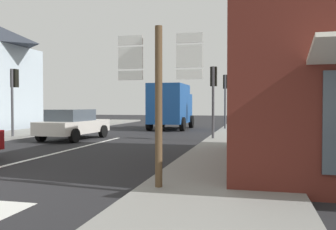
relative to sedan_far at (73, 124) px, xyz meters
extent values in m
plane|color=#232326|center=(1.83, -0.69, -0.76)|extent=(80.00, 80.00, 0.00)
cube|color=gray|center=(7.94, -2.69, -0.69)|extent=(3.08, 44.00, 0.14)
cube|color=silver|center=(1.83, -4.69, -0.75)|extent=(0.16, 12.00, 0.01)
cube|color=silver|center=(-10.15, 8.39, -0.41)|extent=(4.34, 1.20, 0.70)
cube|color=beige|center=(0.00, 0.07, -0.14)|extent=(2.05, 4.32, 0.60)
cube|color=#47515B|center=(-0.01, -0.18, 0.43)|extent=(1.70, 2.21, 0.55)
cylinder|color=black|center=(-0.77, 1.48, -0.44)|extent=(0.27, 0.65, 0.64)
cylinder|color=black|center=(0.98, 1.35, -0.44)|extent=(0.27, 0.65, 0.64)
cylinder|color=black|center=(-0.97, -1.21, -0.44)|extent=(0.27, 0.65, 0.64)
cylinder|color=black|center=(0.78, -1.34, -0.44)|extent=(0.27, 0.65, 0.64)
cube|color=#19478C|center=(3.00, 7.63, 0.99)|extent=(2.22, 3.71, 2.60)
cube|color=#19478C|center=(2.99, 10.13, 0.69)|extent=(2.10, 1.31, 2.00)
cube|color=#47515B|center=(2.99, 10.18, 1.49)|extent=(1.76, 0.11, 0.70)
cylinder|color=black|center=(1.89, 10.08, -0.31)|extent=(0.28, 0.90, 0.90)
cylinder|color=black|center=(4.09, 10.09, -0.31)|extent=(0.28, 0.90, 0.90)
cylinder|color=black|center=(1.90, 6.68, -0.31)|extent=(0.28, 0.90, 0.90)
cylinder|color=black|center=(4.10, 6.69, -0.31)|extent=(0.28, 0.90, 0.90)
cylinder|color=brown|center=(6.81, -9.45, 0.84)|extent=(0.14, 0.14, 3.20)
cube|color=white|center=(6.23, -9.40, 2.20)|extent=(0.50, 0.03, 0.18)
cube|color=black|center=(6.23, -9.38, 2.20)|extent=(0.43, 0.01, 0.13)
cube|color=white|center=(6.23, -9.40, 1.86)|extent=(0.50, 0.03, 0.42)
cube|color=black|center=(6.23, -9.38, 1.86)|extent=(0.43, 0.01, 0.32)
cube|color=white|center=(6.23, -9.40, 1.52)|extent=(0.50, 0.03, 0.18)
cube|color=black|center=(6.23, -9.38, 1.52)|extent=(0.43, 0.01, 0.13)
cube|color=white|center=(7.39, -9.40, 2.20)|extent=(0.50, 0.03, 0.18)
cube|color=black|center=(7.39, -9.38, 2.20)|extent=(0.43, 0.01, 0.13)
cube|color=white|center=(7.39, -9.40, 1.86)|extent=(0.50, 0.03, 0.42)
cube|color=black|center=(7.39, -9.38, 1.86)|extent=(0.43, 0.01, 0.32)
cube|color=white|center=(7.39, -9.40, 1.52)|extent=(0.50, 0.03, 0.18)
cube|color=black|center=(7.39, -9.38, 1.52)|extent=(0.43, 0.01, 0.13)
cylinder|color=#47474C|center=(-3.04, -0.44, 0.97)|extent=(0.12, 0.12, 3.46)
cube|color=black|center=(-3.04, -0.24, 2.25)|extent=(0.30, 0.28, 0.90)
sphere|color=red|center=(-3.04, -0.10, 2.52)|extent=(0.18, 0.18, 0.18)
sphere|color=#3C2303|center=(-3.04, -0.10, 2.24)|extent=(0.18, 0.18, 0.18)
sphere|color=black|center=(-3.04, -0.10, 1.96)|extent=(0.18, 0.18, 0.18)
cylinder|color=#47474C|center=(6.70, 0.77, 0.97)|extent=(0.12, 0.12, 3.46)
cube|color=black|center=(6.70, 0.97, 2.25)|extent=(0.30, 0.28, 0.90)
sphere|color=red|center=(6.70, 1.11, 2.52)|extent=(0.18, 0.18, 0.18)
sphere|color=#3C2303|center=(6.70, 1.11, 2.24)|extent=(0.18, 0.18, 0.18)
sphere|color=black|center=(6.70, 1.11, 1.96)|extent=(0.18, 0.18, 0.18)
cylinder|color=#47474C|center=(6.70, 7.78, 1.06)|extent=(0.12, 0.12, 3.64)
cube|color=black|center=(6.70, 7.98, 2.43)|extent=(0.30, 0.28, 0.90)
sphere|color=red|center=(6.70, 8.12, 2.70)|extent=(0.18, 0.18, 0.18)
sphere|color=#3C2303|center=(6.70, 8.12, 2.42)|extent=(0.18, 0.18, 0.18)
sphere|color=black|center=(6.70, 8.12, 2.14)|extent=(0.18, 0.18, 0.18)
camera|label=1|loc=(8.59, -16.15, 0.96)|focal=39.08mm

